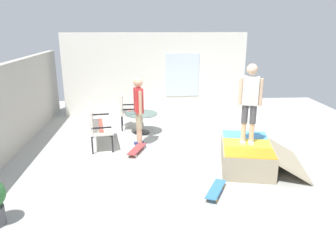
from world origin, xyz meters
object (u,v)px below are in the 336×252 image
(patio_table, at_px, (142,119))
(skateboard_spare, at_px, (216,189))
(person_watching, at_px, (139,106))
(skateboard_by_bench, at_px, (137,149))
(person_skater, at_px, (250,98))
(patio_bench, at_px, (96,122))
(patio_chair_near_house, at_px, (126,108))
(skate_ramp, at_px, (248,154))

(patio_table, relative_size, skateboard_spare, 1.11)
(person_watching, height_order, skateboard_by_bench, person_watching)
(person_skater, distance_m, skateboard_by_bench, 2.91)
(patio_bench, xyz_separation_m, patio_chair_near_house, (1.39, -0.66, -0.00))
(patio_bench, height_order, person_watching, person_watching)
(patio_chair_near_house, bearing_deg, skateboard_by_bench, -169.81)
(person_skater, xyz_separation_m, skateboard_by_bench, (0.92, 2.37, -1.41))
(person_watching, xyz_separation_m, skateboard_by_bench, (-0.52, 0.06, -0.93))
(skate_ramp, bearing_deg, person_watching, 58.60)
(person_watching, xyz_separation_m, person_skater, (-1.43, -2.31, 0.49))
(skate_ramp, bearing_deg, patio_chair_near_house, 43.74)
(patio_chair_near_house, height_order, skateboard_by_bench, patio_chair_near_house)
(patio_table, bearing_deg, skate_ramp, -136.23)
(patio_table, xyz_separation_m, person_skater, (-2.40, -2.26, 1.09))
(patio_table, height_order, person_skater, person_skater)
(patio_bench, xyz_separation_m, person_watching, (-0.06, -1.07, 0.39))
(patio_table, bearing_deg, person_watching, 177.07)
(person_skater, bearing_deg, patio_table, 43.30)
(patio_chair_near_house, bearing_deg, person_skater, -136.65)
(patio_chair_near_house, height_order, skateboard_spare, patio_chair_near_house)
(patio_bench, relative_size, patio_table, 1.47)
(skate_ramp, distance_m, patio_table, 3.33)
(patio_table, bearing_deg, person_skater, -136.70)
(person_skater, bearing_deg, person_watching, 58.20)
(person_skater, height_order, skateboard_spare, person_skater)
(skateboard_by_bench, bearing_deg, skate_ramp, -110.84)
(patio_table, distance_m, person_skater, 3.48)
(person_watching, xyz_separation_m, skateboard_spare, (-2.61, -1.42, -0.93))
(patio_bench, height_order, skateboard_spare, patio_bench)
(skateboard_by_bench, bearing_deg, patio_chair_near_house, 10.19)
(patio_bench, bearing_deg, patio_table, -51.11)
(skateboard_spare, bearing_deg, person_watching, 28.51)
(patio_chair_near_house, xyz_separation_m, person_watching, (-1.45, -0.41, 0.40))
(patio_bench, distance_m, skateboard_spare, 3.69)
(person_watching, bearing_deg, skateboard_spare, -151.49)
(patio_bench, relative_size, person_skater, 0.79)
(person_watching, bearing_deg, person_skater, -121.80)
(person_skater, bearing_deg, skateboard_by_bench, 68.88)
(patio_bench, bearing_deg, patio_chair_near_house, -25.27)
(patio_chair_near_house, xyz_separation_m, person_skater, (-2.89, -2.73, 0.88))
(patio_table, xyz_separation_m, skateboard_spare, (-3.58, -1.37, -0.32))
(patio_chair_near_house, distance_m, patio_table, 0.70)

